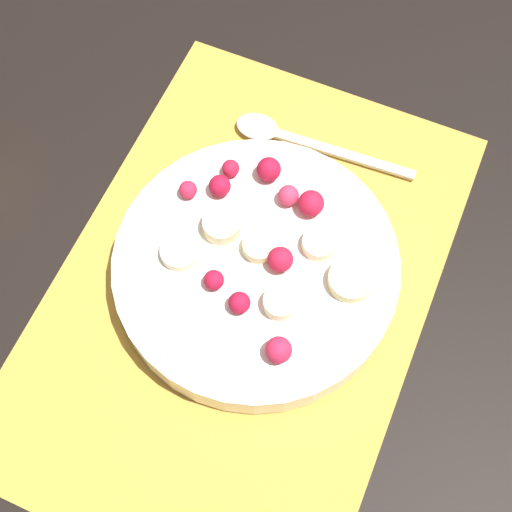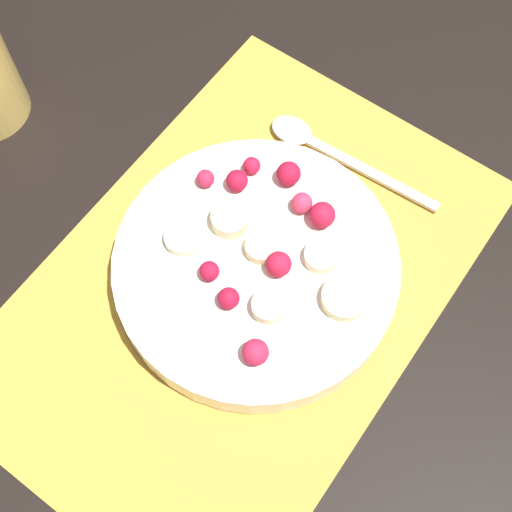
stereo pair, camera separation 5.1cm
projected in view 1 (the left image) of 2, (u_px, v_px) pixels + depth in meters
name	position (u px, v px, depth m)	size (l,w,h in m)	color
ground_plane	(243.00, 290.00, 0.61)	(3.00, 3.00, 0.00)	black
placemat	(242.00, 288.00, 0.61)	(0.46, 0.30, 0.01)	gold
fruit_bowl	(257.00, 266.00, 0.59)	(0.24, 0.24, 0.06)	white
spoon	(287.00, 136.00, 0.66)	(0.03, 0.17, 0.01)	silver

